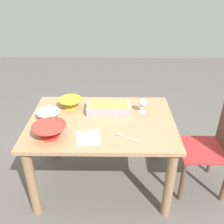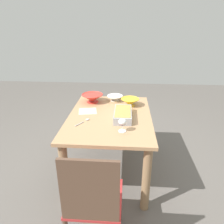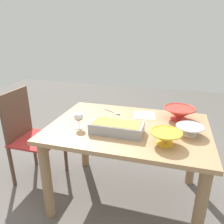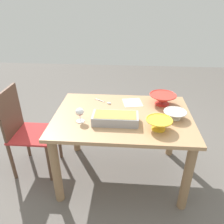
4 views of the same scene
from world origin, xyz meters
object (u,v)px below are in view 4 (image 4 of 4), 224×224
Objects in this scene: casserole_dish at (115,118)px; mixing_bowl at (159,124)px; small_bowl at (163,99)px; napkin at (132,103)px; chair at (25,129)px; dining_table at (122,127)px; serving_spoon at (106,102)px; wine_glass at (80,112)px; serving_bowl at (175,114)px.

mixing_bowl is at bearing 167.92° from casserole_dish.
napkin is at bearing -1.72° from small_bowl.
napkin is (-0.15, -0.40, -0.04)m from casserole_dish.
chair reaches higher than small_bowl.
serving_spoon is at bearing -53.51° from dining_table.
dining_table is at bearing -36.12° from mixing_bowl.
wine_glass reaches higher than small_bowl.
chair is at bearing 11.63° from napkin.
serving_spoon is 0.27m from napkin.
dining_table is at bearing 33.05° from small_bowl.
wine_glass reaches higher than serving_bowl.
casserole_dish is 1.95× the size of serving_bowl.
dining_table is 1.00m from chair.
dining_table is 0.50m from small_bowl.
dining_table is 0.24m from casserole_dish.
dining_table is 5.79× the size of mixing_bowl.
serving_bowl is at bearing 142.35° from napkin.
wine_glass is 0.60× the size of mixing_bowl.
serving_spoon is (0.18, -0.24, 0.14)m from dining_table.
casserole_dish is at bearing 69.47° from napkin.
serving_spoon is (0.57, 0.01, -0.05)m from small_bowl.
dining_table is 0.50m from serving_bowl.
casserole_dish reaches higher than serving_spoon.
dining_table is 6.22× the size of serving_bowl.
mixing_bowl reaches higher than dining_table.
napkin is (-0.27, -0.02, -0.01)m from serving_spoon.
mixing_bowl reaches higher than serving_bowl.
casserole_dish is 1.82× the size of mixing_bowl.
serving_bowl is at bearing 157.42° from serving_spoon.
serving_bowl is at bearing 176.71° from dining_table.
small_bowl is (-0.45, -0.40, 0.01)m from casserole_dish.
chair is at bearing -11.24° from mixing_bowl.
napkin is (0.30, -0.01, -0.06)m from small_bowl.
mixing_bowl is 0.53m from napkin.
small_bowl is 1.35× the size of napkin.
casserole_dish is 0.54m from serving_bowl.
casserole_dish is 0.43m from napkin.
dining_table is 9.66× the size of wine_glass.
small_bowl is at bearing -152.23° from wine_glass.
casserole_dish is 0.60m from small_bowl.
mixing_bowl is 1.10× the size of napkin.
serving_spoon is (-0.19, -0.39, -0.08)m from wine_glass.
serving_bowl is at bearing -171.89° from wine_glass.
wine_glass is 0.44m from serving_spoon.
small_bowl is at bearing -178.74° from serving_spoon.
chair reaches higher than dining_table.
casserole_dish reaches higher than napkin.
chair is 4.54× the size of serving_bowl.
small_bowl is 1.44× the size of serving_spoon.
small_bowl is at bearing -100.47° from mixing_bowl.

